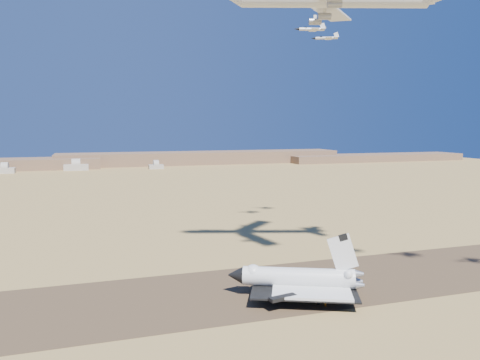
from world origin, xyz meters
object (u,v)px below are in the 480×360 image
object	(u,v)px
crew_b	(325,304)
chase_jet_f	(326,38)
crew_c	(325,298)
chase_jet_e	(311,29)
shuttle	(297,280)
crew_a	(316,300)

from	to	relation	value
crew_b	chase_jet_f	distance (m)	146.92
crew_b	crew_c	bearing A→B (deg)	-65.59
chase_jet_e	shuttle	bearing A→B (deg)	-104.60
crew_c	crew_a	bearing A→B (deg)	75.14
crew_c	chase_jet_e	size ratio (longest dim) A/B	0.12
crew_b	chase_jet_e	size ratio (longest dim) A/B	0.13
chase_jet_f	crew_c	bearing A→B (deg)	-91.16
chase_jet_f	chase_jet_e	bearing A→B (deg)	-113.43
shuttle	crew_c	xyz separation A→B (m)	(7.13, -5.92, -4.83)
crew_a	chase_jet_e	size ratio (longest dim) A/B	0.12
shuttle	chase_jet_f	xyz separation A→B (m)	(54.62, 85.35, 94.76)
shuttle	crew_b	distance (m)	12.56
shuttle	crew_a	xyz separation A→B (m)	(3.58, -6.73, -4.86)
shuttle	crew_b	xyz separation A→B (m)	(4.85, -10.55, -4.80)
chase_jet_f	crew_a	bearing A→B (deg)	-92.66
chase_jet_e	chase_jet_f	bearing A→B (deg)	54.34
shuttle	crew_b	world-z (taller)	shuttle
shuttle	crew_c	world-z (taller)	shuttle
shuttle	chase_jet_e	xyz separation A→B (m)	(39.91, 72.90, 95.82)
crew_b	crew_c	distance (m)	5.15
crew_c	chase_jet_e	bearing A→B (deg)	-50.25
shuttle	crew_c	bearing A→B (deg)	-15.51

